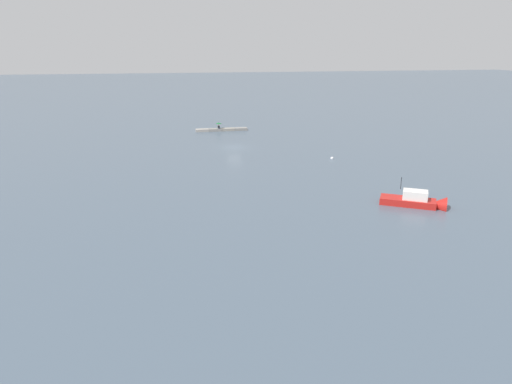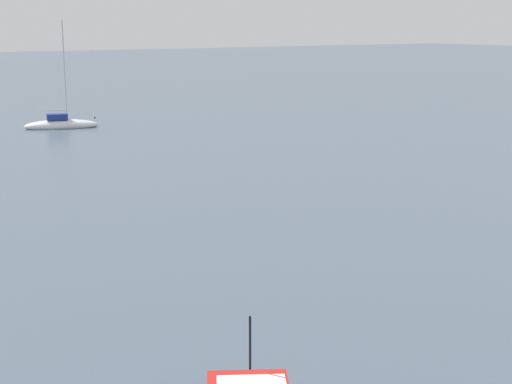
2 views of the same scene
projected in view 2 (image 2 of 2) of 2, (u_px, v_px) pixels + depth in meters
sailboat_white_mid at (61, 125)px, 74.96m from camera, size 3.98×7.25×10.60m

